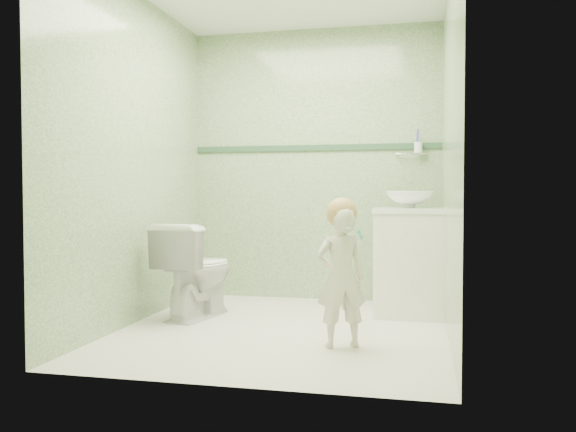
# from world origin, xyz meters

# --- Properties ---
(ground) EXTENTS (2.50, 2.50, 0.00)m
(ground) POSITION_xyz_m (0.00, 0.00, 0.00)
(ground) COLOR silver
(ground) RESTS_ON ground
(room_shell) EXTENTS (2.50, 2.54, 2.40)m
(room_shell) POSITION_xyz_m (0.00, 0.00, 1.20)
(room_shell) COLOR gray
(room_shell) RESTS_ON ground
(trim_stripe) EXTENTS (2.20, 0.02, 0.05)m
(trim_stripe) POSITION_xyz_m (0.00, 1.24, 1.35)
(trim_stripe) COLOR #2D5035
(trim_stripe) RESTS_ON room_shell
(vanity) EXTENTS (0.52, 0.50, 0.80)m
(vanity) POSITION_xyz_m (0.84, 0.70, 0.40)
(vanity) COLOR silver
(vanity) RESTS_ON ground
(counter) EXTENTS (0.54, 0.52, 0.04)m
(counter) POSITION_xyz_m (0.84, 0.70, 0.81)
(counter) COLOR white
(counter) RESTS_ON vanity
(basin) EXTENTS (0.37, 0.37, 0.13)m
(basin) POSITION_xyz_m (0.84, 0.70, 0.89)
(basin) COLOR white
(basin) RESTS_ON counter
(faucet) EXTENTS (0.03, 0.13, 0.18)m
(faucet) POSITION_xyz_m (0.84, 0.89, 0.97)
(faucet) COLOR silver
(faucet) RESTS_ON counter
(cup_holder) EXTENTS (0.26, 0.07, 0.21)m
(cup_holder) POSITION_xyz_m (0.89, 1.18, 1.33)
(cup_holder) COLOR silver
(cup_holder) RESTS_ON room_shell
(toilet) EXTENTS (0.53, 0.77, 0.72)m
(toilet) POSITION_xyz_m (-0.74, 0.27, 0.36)
(toilet) COLOR white
(toilet) RESTS_ON ground
(toddler) EXTENTS (0.37, 0.31, 0.85)m
(toddler) POSITION_xyz_m (0.45, -0.39, 0.43)
(toddler) COLOR beige
(toddler) RESTS_ON ground
(hair_cap) EXTENTS (0.19, 0.19, 0.19)m
(hair_cap) POSITION_xyz_m (0.45, -0.36, 0.82)
(hair_cap) COLOR tan
(hair_cap) RESTS_ON toddler
(teal_toothbrush) EXTENTS (0.10, 0.14, 0.08)m
(teal_toothbrush) POSITION_xyz_m (0.57, -0.48, 0.70)
(teal_toothbrush) COLOR #0C9482
(teal_toothbrush) RESTS_ON toddler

